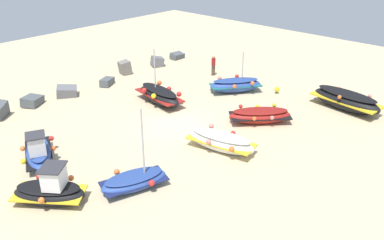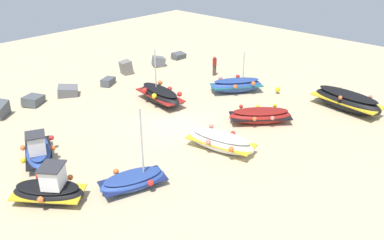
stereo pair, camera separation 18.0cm
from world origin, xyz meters
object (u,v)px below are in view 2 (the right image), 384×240
Objects in this scene: fishing_boat_6 at (38,151)px; fishing_boat_0 at (347,101)px; fishing_boat_4 at (49,190)px; fishing_boat_1 at (236,85)px; fishing_boat_3 at (133,181)px; person_walking at (215,64)px; fishing_boat_7 at (221,141)px; mooring_buoy_0 at (278,90)px; fishing_boat_2 at (160,95)px; fishing_boat_5 at (260,116)px.

fishing_boat_0 is at bearing 88.70° from fishing_boat_6.
fishing_boat_4 is at bearing -98.55° from fishing_boat_0.
fishing_boat_3 is (-12.71, -3.88, -0.15)m from fishing_boat_1.
person_walking is at bearing 122.98° from fishing_boat_6.
person_walking is at bearing -134.76° from fishing_boat_3.
fishing_boat_3 reaches higher than fishing_boat_0.
fishing_boat_7 is 2.43× the size of person_walking.
fishing_boat_3 is 2.35× the size of person_walking.
fishing_boat_3 is 16.20m from person_walking.
fishing_boat_3 is at bearing -108.16° from fishing_boat_7.
person_walking is 5.90m from mooring_buoy_0.
fishing_boat_2 is 7.39m from fishing_boat_7.
fishing_boat_6 is 16.67m from mooring_buoy_0.
mooring_buoy_0 is at bearing 50.86° from fishing_boat_4.
fishing_boat_4 reaches higher than fishing_boat_7.
mooring_buoy_0 is (17.58, -0.34, -0.27)m from fishing_boat_4.
fishing_boat_1 reaches higher than fishing_boat_5.
fishing_boat_1 is 15.94m from fishing_boat_4.
mooring_buoy_0 is (4.81, 1.80, -0.14)m from fishing_boat_5.
fishing_boat_1 is 2.34× the size of person_walking.
person_walking reaches higher than fishing_boat_7.
person_walking is (4.75, 7.67, 0.50)m from fishing_boat_5.
fishing_boat_4 is 0.89× the size of fishing_boat_5.
fishing_boat_7 is at bearing 75.66° from fishing_boat_6.
fishing_boat_5 is (-5.41, 2.98, -0.19)m from fishing_boat_0.
fishing_boat_2 is 9.92m from fishing_boat_3.
fishing_boat_4 is at bearing -58.83° from fishing_boat_2.
mooring_buoy_0 is (0.07, -5.87, -0.64)m from person_walking.
fishing_boat_0 is at bearing 45.96° from fishing_boat_2.
fishing_boat_0 is 1.20× the size of fishing_boat_7.
fishing_boat_4 is at bearing 4.73° from fishing_boat_6.
fishing_boat_0 is at bearing -174.09° from fishing_boat_3.
fishing_boat_1 is at bearing -144.91° from fishing_boat_3.
mooring_buoy_0 is at bearing -165.70° from fishing_boat_0.
fishing_boat_6 reaches higher than person_walking.
fishing_boat_0 is 1.45× the size of fishing_boat_4.
mooring_buoy_0 is (6.90, -4.88, -0.27)m from fishing_boat_2.
fishing_boat_0 is 1.15× the size of fishing_boat_2.
fishing_boat_5 is 1.02× the size of fishing_boat_6.
fishing_boat_1 is 13.29m from fishing_boat_3.
fishing_boat_1 is 5.72m from fishing_boat_2.
fishing_boat_0 is at bearing 13.91° from fishing_boat_5.
fishing_boat_7 is 8.08× the size of mooring_buoy_0.
person_walking is (-0.67, 10.64, 0.31)m from fishing_boat_0.
fishing_boat_6 is 7.35× the size of mooring_buoy_0.
fishing_boat_7 is (-7.30, -4.55, -0.03)m from fishing_boat_1.
fishing_boat_5 is (9.67, -0.28, 0.07)m from fishing_boat_3.
fishing_boat_3 is (-7.58, -6.40, -0.19)m from fishing_boat_2.
fishing_boat_0 reaches higher than fishing_boat_5.
fishing_boat_0 is at bearing 63.80° from fishing_boat_7.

